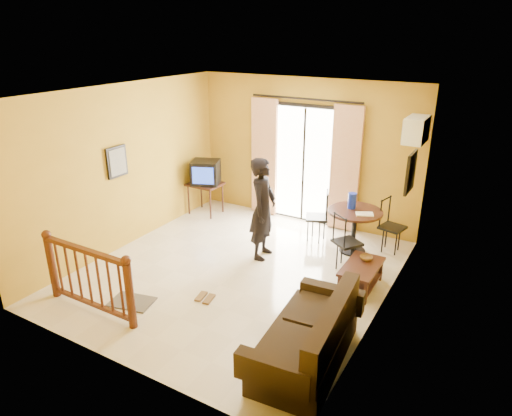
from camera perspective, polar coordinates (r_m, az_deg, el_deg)
The scene contains 19 objects.
ground at distance 7.35m, azimuth -2.34°, elevation -7.94°, with size 5.00×5.00×0.00m, color beige.
room_shell at distance 6.68m, azimuth -2.56°, elevation 4.88°, with size 5.00×5.00×5.00m.
balcony_door at distance 8.89m, azimuth 5.97°, elevation 5.55°, with size 2.25×0.14×2.46m.
tv_table at distance 9.46m, azimuth -6.37°, elevation 2.65°, with size 0.66×0.55×0.66m.
television at distance 9.34m, azimuth -6.31°, elevation 4.47°, with size 0.68×0.65×0.48m.
picture_left at distance 7.96m, azimuth -16.99°, elevation 5.54°, with size 0.05×0.42×0.52m.
dining_table at distance 7.91m, azimuth 12.24°, elevation -1.38°, with size 0.92×0.92×0.76m.
water_jug at distance 7.90m, azimuth 11.92°, elevation 0.90°, with size 0.14×0.14×0.27m, color #1326B4.
serving_tray at distance 7.71m, azimuth 13.41°, elevation -0.74°, with size 0.28×0.18×0.02m, color white.
dining_chairs at distance 8.11m, azimuth 11.61°, elevation -5.45°, with size 1.80×1.47×0.95m.
air_conditioner at distance 7.61m, azimuth 19.36°, elevation 9.22°, with size 0.31×0.60×0.40m.
botanical_print at distance 7.08m, azimuth 18.76°, elevation 4.25°, with size 0.05×0.50×0.60m.
coffee_table at distance 6.97m, azimuth 13.01°, elevation -7.92°, with size 0.48×0.86×0.38m.
bowl at distance 7.06m, azimuth 13.60°, elevation -6.10°, with size 0.19×0.19×0.06m, color brown.
sofa at distance 5.44m, azimuth 6.79°, elevation -16.03°, with size 0.95×1.82×0.84m.
standing_person at distance 7.48m, azimuth 0.87°, elevation -0.10°, with size 0.63×0.41×1.72m, color black.
stair_balustrade at distance 6.54m, azimuth -20.27°, elevation -7.77°, with size 1.63×0.13×1.04m.
doormat at distance 6.82m, azimuth -15.25°, elevation -11.24°, with size 0.60×0.40×0.02m, color #575045.
sandals at distance 6.71m, azimuth -6.39°, elevation -11.08°, with size 0.29×0.26×0.03m.
Camera 1 is at (3.46, -5.39, 3.61)m, focal length 32.00 mm.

